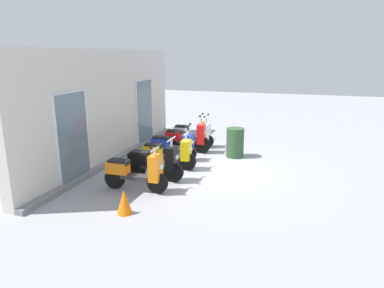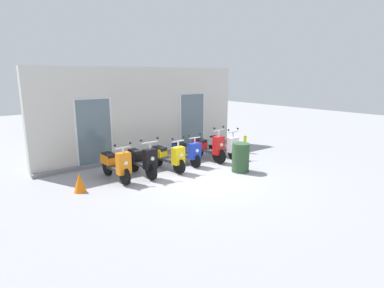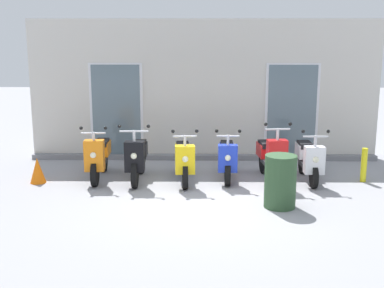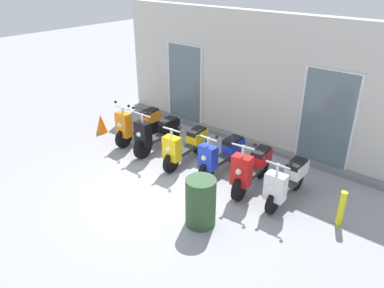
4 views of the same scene
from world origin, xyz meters
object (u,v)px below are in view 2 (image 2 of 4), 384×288
scooter_black (142,160)px  scooter_red (209,148)px  scooter_blue (186,152)px  trash_bin (241,157)px  curb_bollard (245,144)px  scooter_white (224,145)px  scooter_yellow (168,156)px  scooter_orange (116,164)px  traffic_cone (80,183)px

scooter_black → scooter_red: bearing=0.6°
scooter_black → scooter_blue: 1.85m
scooter_red → trash_bin: bearing=-91.9°
scooter_red → curb_bollard: 1.90m
scooter_white → scooter_red: bearing=-177.0°
scooter_yellow → scooter_red: size_ratio=1.01×
scooter_yellow → scooter_blue: 0.92m
trash_bin → curb_bollard: 2.51m
scooter_orange → trash_bin: bearing=-25.9°
scooter_red → traffic_cone: bearing=-177.4°
scooter_blue → trash_bin: (0.83, -1.77, 0.02)m
scooter_white → trash_bin: (-0.83, -1.65, -0.00)m
scooter_black → trash_bin: scooter_black is taller
scooter_blue → scooter_white: bearing=-4.3°
scooter_orange → traffic_cone: size_ratio=3.09×
scooter_black → scooter_blue: size_ratio=1.04×
scooter_yellow → curb_bollard: 3.67m
scooter_black → scooter_white: (3.50, 0.07, -0.02)m
scooter_red → trash_bin: size_ratio=1.73×
scooter_black → scooter_yellow: size_ratio=0.97×
scooter_yellow → scooter_blue: bearing=12.4°
curb_bollard → scooter_black: bearing=-179.9°
scooter_red → trash_bin: scooter_red is taller
traffic_cone → scooter_orange: bearing=14.5°
scooter_yellow → scooter_red: scooter_red is taller
scooter_orange → scooter_black: bearing=-8.5°
scooter_red → traffic_cone: (-4.73, -0.22, -0.22)m
scooter_black → scooter_blue: (1.84, 0.20, -0.05)m
scooter_blue → scooter_red: bearing=-10.7°
scooter_yellow → scooter_white: size_ratio=1.08×
scooter_white → traffic_cone: bearing=-177.3°
scooter_white → traffic_cone: scooter_white is taller
scooter_orange → scooter_blue: 2.66m
scooter_blue → traffic_cone: 3.87m
scooter_orange → scooter_black: scooter_black is taller
trash_bin → curb_bollard: bearing=39.1°
scooter_red → scooter_white: scooter_red is taller
scooter_orange → trash_bin: 3.88m
scooter_blue → trash_bin: size_ratio=1.64×
scooter_red → scooter_orange: bearing=178.5°
scooter_orange → scooter_red: bearing=-1.5°
scooter_white → scooter_orange: bearing=179.3°
curb_bollard → scooter_white: bearing=176.9°
scooter_orange → scooter_blue: (2.66, 0.08, -0.04)m
scooter_yellow → curb_bollard: bearing=0.1°
scooter_yellow → scooter_blue: size_ratio=1.07×
scooter_black → curb_bollard: scooter_black is taller
scooter_black → scooter_yellow: scooter_black is taller
scooter_orange → scooter_blue: scooter_orange is taller
trash_bin → curb_bollard: trash_bin is taller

